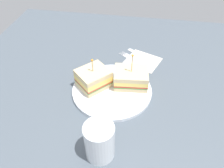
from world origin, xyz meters
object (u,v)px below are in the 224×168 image
sandwich_half_front (93,78)px  fork (131,58)px  sandwich_half_back (131,78)px  napkin (143,61)px  plate (112,90)px  knife (139,54)px  drink_glass (100,143)px

sandwich_half_front → fork: sandwich_half_front is taller
sandwich_half_back → fork: bearing=-85.3°
sandwich_half_back → napkin: size_ratio=0.98×
sandwich_half_front → napkin: bearing=-130.5°
plate → knife: 22.24cm
knife → napkin: bearing=114.5°
fork → knife: 3.89cm
knife → plate: bearing=72.1°
sandwich_half_back → knife: sandwich_half_back is taller
plate → sandwich_half_front: 6.82cm
sandwich_half_front → sandwich_half_back: 11.56cm
sandwich_half_back → fork: (1.23, -15.09, -3.42)cm
sandwich_half_back → napkin: bearing=-102.2°
sandwich_half_back → fork: sandwich_half_back is taller
plate → drink_glass: 21.79cm
fork → sandwich_half_front: bearing=60.3°
napkin → knife: bearing=-65.5°
sandwich_half_back → fork: size_ratio=0.98×
plate → knife: bearing=-107.9°
sandwich_half_front → napkin: 22.46cm
drink_glass → knife: size_ratio=0.97×
sandwich_half_front → fork: 20.64cm
napkin → knife: knife is taller
sandwich_half_front → knife: bearing=-121.8°
sandwich_half_back → napkin: (-3.10, -14.29, -3.52)cm
napkin → fork: (4.32, -0.80, 0.10)cm
sandwich_half_front → napkin: sandwich_half_front is taller
sandwich_half_front → sandwich_half_back: (-11.27, -2.55, -0.31)cm
napkin → sandwich_half_back: bearing=77.8°
sandwich_half_front → knife: sandwich_half_front is taller
knife → sandwich_half_front: bearing=58.2°
drink_glass → fork: (-3.45, -39.76, -4.26)cm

